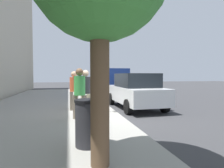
{
  "coord_description": "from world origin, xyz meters",
  "views": [
    {
      "loc": [
        -7.77,
        1.97,
        1.68
      ],
      "look_at": [
        0.8,
        0.03,
        1.28
      ],
      "focal_mm": 31.14,
      "sensor_mm": 36.0,
      "label": 1
    }
  ],
  "objects_px": {
    "trash_bin": "(88,123)",
    "parked_sedan_near": "(135,91)",
    "pedestrian_at_meter": "(86,89)",
    "parked_van_far": "(108,80)",
    "parking_officer": "(74,87)",
    "parking_meter": "(104,88)",
    "pedestrian_bystander": "(80,89)"
  },
  "relations": [
    {
      "from": "pedestrian_bystander",
      "to": "parked_sedan_near",
      "type": "distance_m",
      "value": 3.89
    },
    {
      "from": "parked_van_far",
      "to": "pedestrian_at_meter",
      "type": "bearing_deg",
      "value": 162.68
    },
    {
      "from": "parked_sedan_near",
      "to": "parked_van_far",
      "type": "relative_size",
      "value": 0.85
    },
    {
      "from": "parking_officer",
      "to": "parked_sedan_near",
      "type": "distance_m",
      "value": 3.13
    },
    {
      "from": "parked_van_far",
      "to": "trash_bin",
      "type": "bearing_deg",
      "value": 166.31
    },
    {
      "from": "parked_sedan_near",
      "to": "parked_van_far",
      "type": "bearing_deg",
      "value": 0.02
    },
    {
      "from": "pedestrian_at_meter",
      "to": "pedestrian_bystander",
      "type": "bearing_deg",
      "value": -142.75
    },
    {
      "from": "parked_sedan_near",
      "to": "trash_bin",
      "type": "xyz_separation_m",
      "value": [
        -5.15,
        2.9,
        -0.24
      ]
    },
    {
      "from": "pedestrian_bystander",
      "to": "parked_van_far",
      "type": "height_order",
      "value": "parked_van_far"
    },
    {
      "from": "parking_officer",
      "to": "parked_van_far",
      "type": "bearing_deg",
      "value": 106.58
    },
    {
      "from": "parking_officer",
      "to": "parked_sedan_near",
      "type": "relative_size",
      "value": 0.38
    },
    {
      "from": "parking_officer",
      "to": "parked_van_far",
      "type": "height_order",
      "value": "parked_van_far"
    },
    {
      "from": "parking_meter",
      "to": "parked_van_far",
      "type": "relative_size",
      "value": 0.27
    },
    {
      "from": "parking_officer",
      "to": "parked_sedan_near",
      "type": "xyz_separation_m",
      "value": [
        0.57,
        -3.07,
        -0.25
      ]
    },
    {
      "from": "pedestrian_at_meter",
      "to": "parking_officer",
      "type": "xyz_separation_m",
      "value": [
        1.21,
        0.4,
        -0.02
      ]
    },
    {
      "from": "trash_bin",
      "to": "parked_sedan_near",
      "type": "bearing_deg",
      "value": -29.42
    },
    {
      "from": "pedestrian_bystander",
      "to": "parked_van_far",
      "type": "bearing_deg",
      "value": 18.14
    },
    {
      "from": "pedestrian_at_meter",
      "to": "pedestrian_bystander",
      "type": "xyz_separation_m",
      "value": [
        -0.76,
        0.27,
        0.03
      ]
    },
    {
      "from": "pedestrian_at_meter",
      "to": "parked_van_far",
      "type": "distance_m",
      "value": 8.94
    },
    {
      "from": "pedestrian_at_meter",
      "to": "parked_van_far",
      "type": "height_order",
      "value": "parked_van_far"
    },
    {
      "from": "parking_meter",
      "to": "parked_sedan_near",
      "type": "distance_m",
      "value": 2.4
    },
    {
      "from": "parked_sedan_near",
      "to": "trash_bin",
      "type": "height_order",
      "value": "parked_sedan_near"
    },
    {
      "from": "pedestrian_at_meter",
      "to": "parked_van_far",
      "type": "bearing_deg",
      "value": 39.43
    },
    {
      "from": "parked_sedan_near",
      "to": "trash_bin",
      "type": "distance_m",
      "value": 5.92
    },
    {
      "from": "pedestrian_bystander",
      "to": "trash_bin",
      "type": "distance_m",
      "value": 2.66
    },
    {
      "from": "pedestrian_bystander",
      "to": "trash_bin",
      "type": "height_order",
      "value": "pedestrian_bystander"
    },
    {
      "from": "parking_meter",
      "to": "pedestrian_at_meter",
      "type": "height_order",
      "value": "pedestrian_at_meter"
    },
    {
      "from": "parking_meter",
      "to": "pedestrian_bystander",
      "type": "relative_size",
      "value": 0.8
    },
    {
      "from": "pedestrian_bystander",
      "to": "parking_officer",
      "type": "relative_size",
      "value": 1.04
    },
    {
      "from": "pedestrian_bystander",
      "to": "trash_bin",
      "type": "xyz_separation_m",
      "value": [
        -2.61,
        -0.03,
        -0.54
      ]
    },
    {
      "from": "parking_meter",
      "to": "pedestrian_bystander",
      "type": "height_order",
      "value": "pedestrian_bystander"
    },
    {
      "from": "trash_bin",
      "to": "parked_van_far",
      "type": "bearing_deg",
      "value": -13.69
    }
  ]
}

